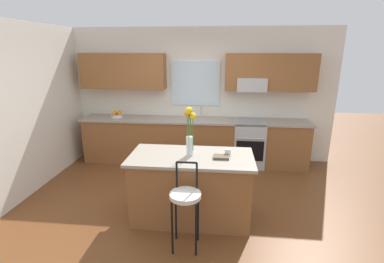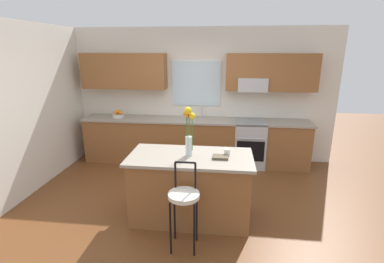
{
  "view_description": "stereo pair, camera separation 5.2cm",
  "coord_description": "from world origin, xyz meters",
  "px_view_note": "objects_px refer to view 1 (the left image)",
  "views": [
    {
      "loc": [
        0.53,
        -3.78,
        2.27
      ],
      "look_at": [
        0.08,
        0.55,
        1.0
      ],
      "focal_mm": 26.39,
      "sensor_mm": 36.0,
      "label": 1
    },
    {
      "loc": [
        0.58,
        -3.77,
        2.27
      ],
      "look_at": [
        0.08,
        0.55,
        1.0
      ],
      "focal_mm": 26.39,
      "sensor_mm": 36.0,
      "label": 2
    }
  ],
  "objects_px": {
    "kitchen_island": "(191,187)",
    "cookbook": "(221,157)",
    "bar_stool_near": "(185,199)",
    "flower_vase": "(190,129)",
    "oven_range": "(249,143)",
    "mug_ceramic": "(228,152)",
    "fruit_bowl_oranges": "(117,115)"
  },
  "relations": [
    {
      "from": "kitchen_island",
      "to": "cookbook",
      "type": "height_order",
      "value": "cookbook"
    },
    {
      "from": "bar_stool_near",
      "to": "flower_vase",
      "type": "relative_size",
      "value": 1.58
    },
    {
      "from": "oven_range",
      "to": "cookbook",
      "type": "xyz_separation_m",
      "value": [
        -0.55,
        -2.03,
        0.48
      ]
    },
    {
      "from": "oven_range",
      "to": "flower_vase",
      "type": "xyz_separation_m",
      "value": [
        -0.97,
        -1.98,
        0.82
      ]
    },
    {
      "from": "mug_ceramic",
      "to": "fruit_bowl_oranges",
      "type": "bearing_deg",
      "value": 138.86
    },
    {
      "from": "flower_vase",
      "to": "cookbook",
      "type": "xyz_separation_m",
      "value": [
        0.41,
        -0.05,
        -0.34
      ]
    },
    {
      "from": "oven_range",
      "to": "flower_vase",
      "type": "bearing_deg",
      "value": -116.05
    },
    {
      "from": "oven_range",
      "to": "flower_vase",
      "type": "relative_size",
      "value": 1.39
    },
    {
      "from": "flower_vase",
      "to": "mug_ceramic",
      "type": "height_order",
      "value": "flower_vase"
    },
    {
      "from": "kitchen_island",
      "to": "mug_ceramic",
      "type": "relative_size",
      "value": 18.23
    },
    {
      "from": "bar_stool_near",
      "to": "flower_vase",
      "type": "bearing_deg",
      "value": 91.93
    },
    {
      "from": "mug_ceramic",
      "to": "fruit_bowl_oranges",
      "type": "height_order",
      "value": "fruit_bowl_oranges"
    },
    {
      "from": "oven_range",
      "to": "mug_ceramic",
      "type": "relative_size",
      "value": 10.22
    },
    {
      "from": "kitchen_island",
      "to": "mug_ceramic",
      "type": "distance_m",
      "value": 0.7
    },
    {
      "from": "oven_range",
      "to": "bar_stool_near",
      "type": "xyz_separation_m",
      "value": [
        -0.95,
        -2.61,
        0.18
      ]
    },
    {
      "from": "cookbook",
      "to": "mug_ceramic",
      "type": "bearing_deg",
      "value": 51.46
    },
    {
      "from": "kitchen_island",
      "to": "flower_vase",
      "type": "distance_m",
      "value": 0.82
    },
    {
      "from": "kitchen_island",
      "to": "fruit_bowl_oranges",
      "type": "bearing_deg",
      "value": 131.01
    },
    {
      "from": "bar_stool_near",
      "to": "mug_ceramic",
      "type": "distance_m",
      "value": 0.9
    },
    {
      "from": "oven_range",
      "to": "bar_stool_near",
      "type": "height_order",
      "value": "bar_stool_near"
    },
    {
      "from": "kitchen_island",
      "to": "mug_ceramic",
      "type": "bearing_deg",
      "value": 7.68
    },
    {
      "from": "oven_range",
      "to": "bar_stool_near",
      "type": "relative_size",
      "value": 0.88
    },
    {
      "from": "kitchen_island",
      "to": "fruit_bowl_oranges",
      "type": "height_order",
      "value": "fruit_bowl_oranges"
    },
    {
      "from": "kitchen_island",
      "to": "flower_vase",
      "type": "height_order",
      "value": "flower_vase"
    },
    {
      "from": "oven_range",
      "to": "bar_stool_near",
      "type": "distance_m",
      "value": 2.78
    },
    {
      "from": "fruit_bowl_oranges",
      "to": "mug_ceramic",
      "type": "bearing_deg",
      "value": -41.14
    },
    {
      "from": "fruit_bowl_oranges",
      "to": "bar_stool_near",
      "type": "bearing_deg",
      "value": -56.4
    },
    {
      "from": "flower_vase",
      "to": "fruit_bowl_oranges",
      "type": "height_order",
      "value": "flower_vase"
    },
    {
      "from": "mug_ceramic",
      "to": "flower_vase",
      "type": "bearing_deg",
      "value": -173.77
    },
    {
      "from": "oven_range",
      "to": "flower_vase",
      "type": "height_order",
      "value": "flower_vase"
    },
    {
      "from": "oven_range",
      "to": "cookbook",
      "type": "height_order",
      "value": "cookbook"
    },
    {
      "from": "mug_ceramic",
      "to": "oven_range",
      "type": "bearing_deg",
      "value": 76.41
    }
  ]
}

